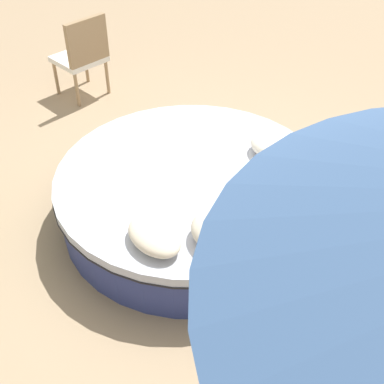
{
  "coord_description": "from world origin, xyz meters",
  "views": [
    {
      "loc": [
        2.66,
        -2.12,
        3.08
      ],
      "look_at": [
        0.0,
        0.0,
        0.28
      ],
      "focal_mm": 48.42,
      "sensor_mm": 36.0,
      "label": 1
    }
  ],
  "objects": [
    {
      "name": "ground_plane",
      "position": [
        0.0,
        0.0,
        0.0
      ],
      "size": [
        16.0,
        16.0,
        0.0
      ],
      "primitive_type": "plane",
      "color": "#9E8466"
    },
    {
      "name": "round_bed",
      "position": [
        0.0,
        0.0,
        0.24
      ],
      "size": [
        2.3,
        2.3,
        0.47
      ],
      "color": "navy",
      "rests_on": "ground_plane"
    },
    {
      "name": "throw_pillow_0",
      "position": [
        0.46,
        -0.71,
        0.54
      ],
      "size": [
        0.47,
        0.31,
        0.14
      ],
      "primitive_type": "ellipsoid",
      "color": "beige",
      "rests_on": "round_bed"
    },
    {
      "name": "throw_pillow_1",
      "position": [
        0.75,
        -0.34,
        0.56
      ],
      "size": [
        0.49,
        0.38,
        0.19
      ],
      "primitive_type": "ellipsoid",
      "color": "beige",
      "rests_on": "round_bed"
    },
    {
      "name": "throw_pillow_2",
      "position": [
        0.76,
        0.11,
        0.55
      ],
      "size": [
        0.53,
        0.33,
        0.16
      ],
      "primitive_type": "ellipsoid",
      "color": "beige",
      "rests_on": "round_bed"
    },
    {
      "name": "throw_pillow_3",
      "position": [
        0.57,
        0.5,
        0.57
      ],
      "size": [
        0.49,
        0.35,
        0.2
      ],
      "primitive_type": "ellipsoid",
      "color": "beige",
      "rests_on": "round_bed"
    },
    {
      "name": "throw_pillow_4",
      "position": [
        0.21,
        0.72,
        0.55
      ],
      "size": [
        0.41,
        0.33,
        0.17
      ],
      "primitive_type": "ellipsoid",
      "color": "silver",
      "rests_on": "round_bed"
    },
    {
      "name": "patio_chair",
      "position": [
        -2.48,
        0.38,
        0.56
      ],
      "size": [
        0.56,
        0.58,
        0.98
      ],
      "rotation": [
        0.0,
        0.0,
        1.69
      ],
      "color": "#997A56",
      "rests_on": "ground_plane"
    }
  ]
}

